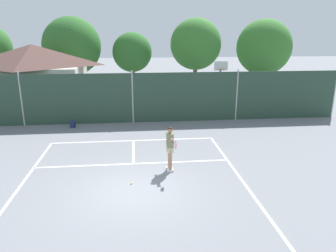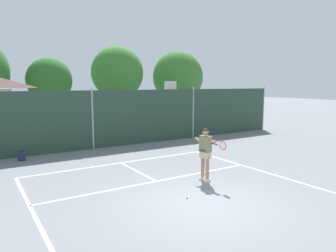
% 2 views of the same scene
% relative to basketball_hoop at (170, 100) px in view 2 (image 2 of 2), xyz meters
% --- Properties ---
extents(ground_plane, '(120.00, 120.00, 0.00)m').
position_rel_basketball_hoop_xyz_m(ground_plane, '(-5.83, -10.62, -2.31)').
color(ground_plane, slate).
extents(court_markings, '(8.30, 11.10, 0.01)m').
position_rel_basketball_hoop_xyz_m(court_markings, '(-5.83, -9.98, -2.31)').
color(court_markings, white).
rests_on(court_markings, ground).
extents(chainlink_fence, '(26.09, 0.09, 3.20)m').
position_rel_basketball_hoop_xyz_m(chainlink_fence, '(-5.83, -1.62, -0.78)').
color(chainlink_fence, '#284233').
rests_on(chainlink_fence, ground).
extents(basketball_hoop, '(0.90, 0.67, 3.55)m').
position_rel_basketball_hoop_xyz_m(basketball_hoop, '(0.00, 0.00, 0.00)').
color(basketball_hoop, '#284CB2').
rests_on(basketball_hoop, ground).
extents(treeline_backdrop, '(28.56, 4.52, 6.68)m').
position_rel_basketball_hoop_xyz_m(treeline_backdrop, '(-4.28, 8.15, 1.79)').
color(treeline_backdrop, brown).
rests_on(treeline_backdrop, ground).
extents(tennis_player, '(0.28, 1.43, 1.85)m').
position_rel_basketball_hoop_xyz_m(tennis_player, '(-4.35, -9.00, -1.20)').
color(tennis_player, silver).
rests_on(tennis_player, ground).
extents(tennis_ball, '(0.07, 0.07, 0.07)m').
position_rel_basketball_hoop_xyz_m(tennis_ball, '(-5.89, -10.05, -2.28)').
color(tennis_ball, '#CCE033').
rests_on(tennis_ball, ground).
extents(backpack_navy, '(0.30, 0.27, 0.46)m').
position_rel_basketball_hoop_xyz_m(backpack_navy, '(-9.37, -2.39, -2.12)').
color(backpack_navy, navy).
rests_on(backpack_navy, ground).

